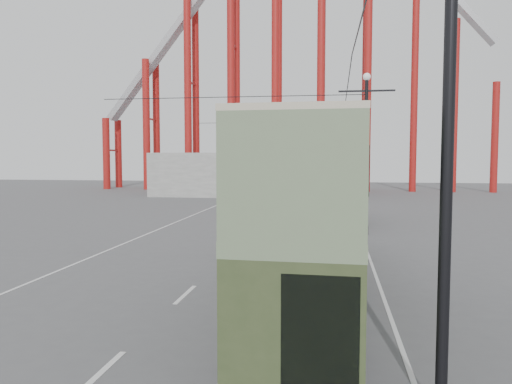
% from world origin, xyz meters
% --- Properties ---
extents(ground, '(160.00, 160.00, 0.00)m').
position_xyz_m(ground, '(0.00, 0.00, 0.00)').
color(ground, '#545456').
rests_on(ground, ground).
extents(road_markings, '(12.52, 120.00, 0.01)m').
position_xyz_m(road_markings, '(-0.86, 19.70, 0.01)').
color(road_markings, silver).
rests_on(road_markings, ground).
extents(lamp_post_mid, '(3.20, 0.44, 9.32)m').
position_xyz_m(lamp_post_mid, '(5.60, 18.00, 4.68)').
color(lamp_post_mid, black).
rests_on(lamp_post_mid, ground).
extents(lamp_post_far, '(3.20, 0.44, 9.32)m').
position_xyz_m(lamp_post_far, '(5.60, 40.00, 4.68)').
color(lamp_post_far, black).
rests_on(lamp_post_far, ground).
extents(lamp_post_distant, '(3.20, 0.44, 9.32)m').
position_xyz_m(lamp_post_distant, '(5.60, 62.00, 4.68)').
color(lamp_post_distant, black).
rests_on(lamp_post_distant, ground).
extents(roller_coaster, '(52.95, 5.00, 55.48)m').
position_xyz_m(roller_coaster, '(-2.49, 56.89, 22.92)').
color(roller_coaster, maroon).
rests_on(roller_coaster, ground).
extents(fairground_shed, '(22.00, 10.00, 5.00)m').
position_xyz_m(fairground_shed, '(-6.00, 47.00, 2.50)').
color(fairground_shed, gray).
rests_on(fairground_shed, ground).
extents(double_decker_bus, '(2.87, 10.14, 5.40)m').
position_xyz_m(double_decker_bus, '(3.23, 1.66, 3.03)').
color(double_decker_bus, '#374525').
rests_on(double_decker_bus, ground).
extents(single_decker_green, '(3.15, 9.87, 2.74)m').
position_xyz_m(single_decker_green, '(3.05, 10.07, 1.55)').
color(single_decker_green, gray).
rests_on(single_decker_green, ground).
extents(single_decker_cream, '(3.42, 9.36, 2.85)m').
position_xyz_m(single_decker_cream, '(3.38, 24.15, 1.60)').
color(single_decker_cream, beige).
rests_on(single_decker_cream, ground).
extents(pedestrian, '(0.80, 0.77, 1.84)m').
position_xyz_m(pedestrian, '(1.97, 9.28, 0.92)').
color(pedestrian, black).
rests_on(pedestrian, ground).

